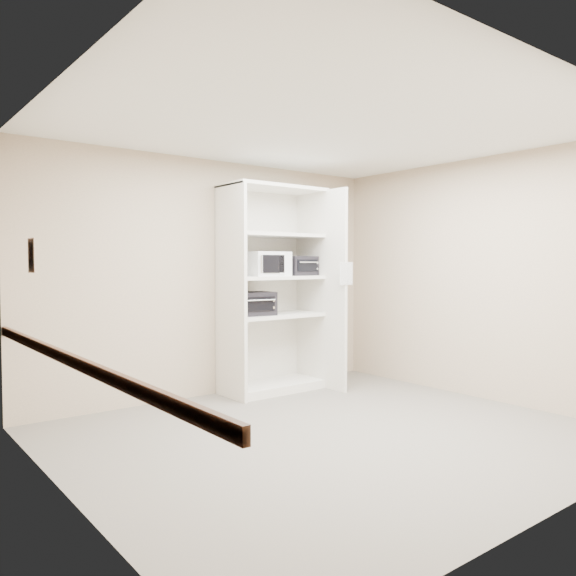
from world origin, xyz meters
TOP-DOWN VIEW (x-y plane):
  - floor at (0.00, 0.00)m, footprint 4.50×4.00m
  - ceiling at (0.00, 0.00)m, footprint 4.50×4.00m
  - wall_back at (0.00, 2.00)m, footprint 4.50×0.02m
  - wall_front at (0.00, -2.00)m, footprint 4.50×0.02m
  - wall_left at (-2.25, 0.00)m, footprint 0.02×4.00m
  - wall_right at (2.25, 0.00)m, footprint 0.02×4.00m
  - shelving_unit at (0.67, 1.70)m, footprint 1.24×0.92m
  - microwave at (0.49, 1.66)m, footprint 0.48×0.37m
  - toaster_oven_upper at (0.97, 1.66)m, footprint 0.44×0.34m
  - toaster_oven_lower at (0.31, 1.70)m, footprint 0.52×0.42m
  - paper_sign at (1.21, 1.07)m, footprint 0.20×0.01m
  - chair_rail at (-2.23, 0.00)m, footprint 0.04×3.98m
  - wall_poster at (-2.24, 0.90)m, footprint 0.01×0.19m

SIDE VIEW (x-z plane):
  - floor at x=0.00m, z-range -0.01..0.01m
  - chair_rail at x=-2.23m, z-range 0.86..0.94m
  - toaster_oven_lower at x=0.31m, z-range 0.92..1.19m
  - shelving_unit at x=0.67m, z-range -0.08..2.34m
  - wall_back at x=0.00m, z-range 0.00..2.70m
  - wall_front at x=0.00m, z-range 0.00..2.70m
  - wall_left at x=-2.25m, z-range 0.00..2.70m
  - wall_right at x=2.25m, z-range 0.00..2.70m
  - paper_sign at x=1.21m, z-range 1.27..1.53m
  - toaster_oven_upper at x=0.97m, z-range 1.37..1.60m
  - microwave at x=0.49m, z-range 1.37..1.65m
  - wall_poster at x=-2.24m, z-range 1.45..1.71m
  - ceiling at x=0.00m, z-range 2.70..2.71m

